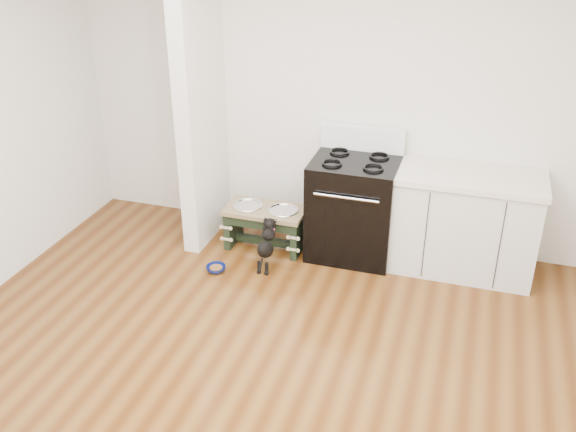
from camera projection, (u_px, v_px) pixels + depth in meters
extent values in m
plane|color=#4A260D|center=(244.00, 403.00, 4.25)|extent=(5.00, 5.00, 0.00)
plane|color=silver|center=(339.00, 99.00, 5.75)|extent=(5.00, 0.00, 5.00)
cube|color=silver|center=(201.00, 100.00, 5.73)|extent=(0.15, 0.80, 2.70)
cube|color=black|center=(353.00, 208.00, 5.80)|extent=(0.76, 0.65, 0.92)
cube|color=black|center=(346.00, 229.00, 5.57)|extent=(0.58, 0.02, 0.50)
cylinder|color=silver|center=(346.00, 198.00, 5.39)|extent=(0.56, 0.02, 0.02)
cube|color=white|center=(363.00, 138.00, 5.77)|extent=(0.76, 0.08, 0.22)
torus|color=black|center=(332.00, 163.00, 5.52)|extent=(0.18, 0.18, 0.02)
torus|color=black|center=(373.00, 168.00, 5.42)|extent=(0.18, 0.18, 0.02)
torus|color=black|center=(340.00, 152.00, 5.75)|extent=(0.18, 0.18, 0.02)
torus|color=black|center=(379.00, 156.00, 5.66)|extent=(0.18, 0.18, 0.02)
cube|color=silver|center=(464.00, 225.00, 5.57)|extent=(1.20, 0.60, 0.86)
cube|color=beige|center=(471.00, 177.00, 5.37)|extent=(1.24, 0.64, 0.05)
cube|color=black|center=(457.00, 277.00, 5.53)|extent=(1.20, 0.06, 0.10)
cube|color=black|center=(233.00, 225.00, 6.10)|extent=(0.06, 0.36, 0.37)
cube|color=black|center=(299.00, 235.00, 5.93)|extent=(0.06, 0.36, 0.37)
cube|color=black|center=(259.00, 224.00, 5.82)|extent=(0.59, 0.03, 0.09)
cube|color=black|center=(266.00, 241.00, 6.07)|extent=(0.59, 0.06, 0.06)
cube|color=brown|center=(265.00, 210.00, 5.92)|extent=(0.74, 0.40, 0.04)
cylinder|color=silver|center=(248.00, 208.00, 5.97)|extent=(0.25, 0.25, 0.05)
cylinder|color=silver|center=(283.00, 213.00, 5.88)|extent=(0.25, 0.25, 0.05)
torus|color=silver|center=(248.00, 205.00, 5.96)|extent=(0.29, 0.29, 0.02)
torus|color=silver|center=(283.00, 210.00, 5.87)|extent=(0.29, 0.29, 0.02)
cylinder|color=black|center=(259.00, 267.00, 5.66)|extent=(0.03, 0.03, 0.11)
cylinder|color=black|center=(267.00, 268.00, 5.64)|extent=(0.03, 0.03, 0.11)
sphere|color=black|center=(259.00, 272.00, 5.67)|extent=(0.04, 0.04, 0.04)
sphere|color=black|center=(266.00, 273.00, 5.65)|extent=(0.04, 0.04, 0.04)
ellipsoid|color=black|center=(265.00, 250.00, 5.64)|extent=(0.13, 0.30, 0.27)
sphere|color=black|center=(269.00, 234.00, 5.68)|extent=(0.12, 0.12, 0.12)
sphere|color=black|center=(270.00, 224.00, 5.67)|extent=(0.11, 0.11, 0.11)
sphere|color=black|center=(269.00, 220.00, 5.74)|extent=(0.04, 0.04, 0.04)
sphere|color=black|center=(276.00, 221.00, 5.72)|extent=(0.04, 0.04, 0.04)
cylinder|color=black|center=(261.00, 264.00, 5.59)|extent=(0.02, 0.09, 0.10)
torus|color=#E2427E|center=(269.00, 229.00, 5.68)|extent=(0.10, 0.06, 0.09)
imported|color=#0C1759|center=(216.00, 269.00, 5.69)|extent=(0.20, 0.20, 0.05)
cylinder|color=brown|center=(216.00, 268.00, 5.69)|extent=(0.11, 0.11, 0.02)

